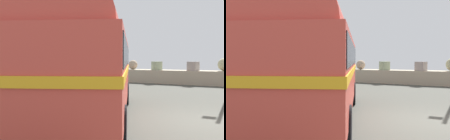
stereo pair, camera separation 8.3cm
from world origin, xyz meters
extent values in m
cube|color=#42423A|center=(0.00, 0.00, 0.01)|extent=(32.00, 26.00, 0.02)
sphere|color=#98A073|center=(-12.92, 12.06, 1.79)|extent=(1.38, 1.38, 1.38)
sphere|color=tan|center=(-10.19, 12.25, 1.54)|extent=(0.88, 0.88, 0.88)
sphere|color=tan|center=(-7.32, 11.74, 1.50)|extent=(0.81, 0.81, 0.81)
cube|color=#929E7C|center=(-5.08, 11.40, 1.45)|extent=(0.87, 0.90, 0.70)
cube|color=gray|center=(-2.21, 11.42, 1.45)|extent=(0.89, 0.90, 0.70)
cylinder|color=black|center=(-5.57, 0.70, 0.50)|extent=(0.63, 0.99, 0.96)
cylinder|color=black|center=(-3.53, 1.54, 0.50)|extent=(0.63, 0.99, 0.96)
cylinder|color=black|center=(-3.57, -4.11, 0.50)|extent=(0.63, 0.99, 0.96)
cylinder|color=black|center=(-1.53, -3.26, 0.50)|extent=(0.63, 0.99, 0.96)
cube|color=#CE4336|center=(-3.55, -1.28, 1.57)|extent=(5.44, 8.68, 2.10)
cylinder|color=#CE4336|center=(-3.55, -1.28, 2.62)|extent=(5.13, 8.29, 2.20)
cube|color=gold|center=(-3.55, -1.28, 1.63)|extent=(5.52, 8.77, 0.20)
cube|color=black|center=(-3.55, -1.28, 2.15)|extent=(5.34, 8.38, 0.64)
cube|color=silver|center=(-5.19, 2.66, 0.70)|extent=(2.17, 1.02, 0.28)
camera|label=1|loc=(0.76, -8.18, 2.00)|focal=39.28mm
camera|label=2|loc=(0.84, -8.14, 2.00)|focal=39.28mm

